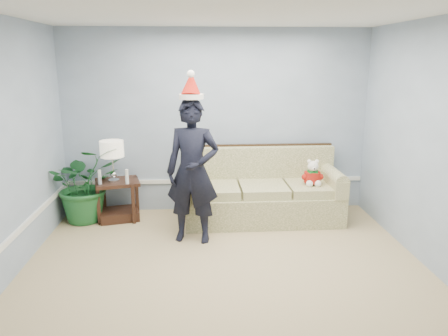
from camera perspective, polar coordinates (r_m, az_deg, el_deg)
room_shell at (r=4.04m, az=0.60°, el=1.07°), size 4.54×5.04×2.74m
wainscot_trim at (r=5.49m, az=-12.74°, el=-5.53°), size 4.49×4.99×0.06m
sofa at (r=6.33m, az=4.96°, el=-3.39°), size 2.20×0.96×1.03m
side_table at (r=6.49m, az=-13.61°, el=-4.62°), size 0.70×0.63×0.58m
table_lamp at (r=6.25m, az=-14.43°, el=2.21°), size 0.33×0.33×0.58m
candle_pair at (r=6.20m, az=-14.25°, el=-1.20°), size 0.42×0.05×0.20m
houseplant at (r=6.47m, az=-17.70°, el=-1.99°), size 1.25×1.19×1.08m
man at (r=5.42m, az=-4.11°, el=-0.47°), size 0.73×0.55×1.81m
santa_hat at (r=5.27m, az=-4.31°, el=10.60°), size 0.33×0.37×0.35m
teddy_bear at (r=6.22m, az=11.49°, el=-0.99°), size 0.23×0.26×0.37m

